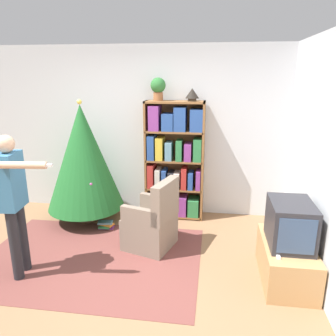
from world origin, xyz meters
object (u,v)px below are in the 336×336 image
(christmas_tree, at_px, (83,158))
(table_lamp, at_px, (192,94))
(bookshelf, at_px, (174,161))
(television, at_px, (290,224))
(armchair, at_px, (152,224))
(potted_plant, at_px, (158,87))
(standing_person, at_px, (13,196))

(christmas_tree, xyz_separation_m, table_lamp, (1.56, 0.34, 0.91))
(christmas_tree, bearing_deg, bookshelf, 14.08)
(bookshelf, relative_size, television, 3.03)
(armchair, bearing_deg, christmas_tree, -103.47)
(table_lamp, bearing_deg, potted_plant, 180.00)
(christmas_tree, xyz_separation_m, potted_plant, (1.07, 0.34, 1.00))
(bookshelf, xyz_separation_m, christmas_tree, (-1.31, -0.33, 0.09))
(bookshelf, relative_size, potted_plant, 5.45)
(standing_person, xyz_separation_m, potted_plant, (1.24, 1.82, 1.05))
(potted_plant, bearing_deg, table_lamp, -0.00)
(television, height_order, standing_person, standing_person)
(armchair, relative_size, standing_person, 0.58)
(christmas_tree, height_order, table_lamp, table_lamp)
(bookshelf, bearing_deg, standing_person, -129.38)
(bookshelf, xyz_separation_m, armchair, (-0.15, -1.01, -0.58))
(bookshelf, bearing_deg, christmas_tree, -165.92)
(bookshelf, bearing_deg, potted_plant, 177.48)
(potted_plant, height_order, table_lamp, potted_plant)
(armchair, bearing_deg, potted_plant, -157.91)
(television, bearing_deg, armchair, 162.79)
(standing_person, bearing_deg, potted_plant, 139.49)
(christmas_tree, bearing_deg, table_lamp, 12.26)
(christmas_tree, height_order, potted_plant, potted_plant)
(bookshelf, distance_m, standing_person, 2.34)
(television, xyz_separation_m, christmas_tree, (-2.72, 1.17, 0.32))
(bookshelf, xyz_separation_m, television, (1.41, -1.49, -0.24))
(potted_plant, bearing_deg, standing_person, -124.30)
(television, bearing_deg, bookshelf, 133.31)
(armchair, distance_m, potted_plant, 1.95)
(bookshelf, relative_size, table_lamp, 8.97)
(television, relative_size, potted_plant, 1.80)
(bookshelf, xyz_separation_m, potted_plant, (-0.24, 0.01, 1.09))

